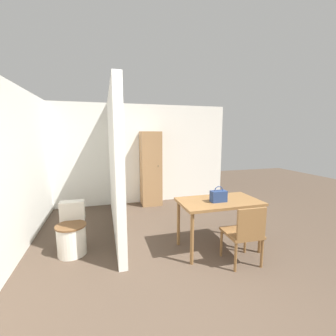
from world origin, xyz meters
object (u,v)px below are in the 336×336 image
wooden_chair (245,232)px  wooden_cabinet (151,169)px  dining_table (219,206)px  handbag (219,196)px  toilet (72,233)px

wooden_chair → wooden_cabinet: wooden_cabinet is taller
dining_table → handbag: (-0.04, -0.06, 0.18)m
dining_table → handbag: bearing=-126.9°
dining_table → wooden_chair: 0.55m
toilet → wooden_cabinet: 2.63m
wooden_chair → handbag: handbag is taller
toilet → handbag: (2.12, -0.57, 0.56)m
toilet → wooden_cabinet: bearing=50.6°
wooden_chair → wooden_cabinet: (-0.67, 2.96, 0.45)m
wooden_cabinet → toilet: bearing=-129.4°
handbag → wooden_chair: bearing=-67.9°
handbag → dining_table: bearing=53.1°
toilet → handbag: handbag is taller
toilet → wooden_cabinet: wooden_cabinet is taller
wooden_cabinet → dining_table: bearing=-77.8°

